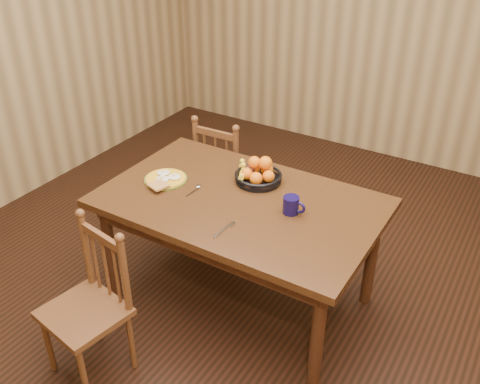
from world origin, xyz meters
The scene contains 10 objects.
room centered at (0.00, 0.00, 1.35)m, with size 4.52×5.02×2.72m.
dining_table centered at (0.00, 0.00, 0.67)m, with size 1.60×1.00×0.75m.
chair_far centered at (-0.55, 0.69, 0.43)m, with size 0.42×0.40×0.89m.
chair_near centered at (-0.39, -0.87, 0.42)m, with size 0.45×0.44×0.87m.
breakfast_plate centered at (-0.50, -0.05, 0.76)m, with size 0.26×0.30×0.04m.
fork centered at (0.09, -0.30, 0.75)m, with size 0.03×0.18×0.00m.
spoon centered at (-0.29, -0.03, 0.75)m, with size 0.04×0.16×0.01m.
coffee_mug centered at (0.32, 0.03, 0.80)m, with size 0.13×0.09×0.10m.
juice_glass centered at (-0.07, 0.23, 0.79)m, with size 0.06×0.06×0.09m.
fruit_bowl centered at (-0.02, 0.24, 0.80)m, with size 0.32×0.29×0.17m.
Camera 1 is at (1.37, -2.24, 2.37)m, focal length 40.00 mm.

